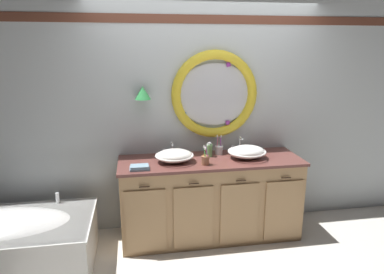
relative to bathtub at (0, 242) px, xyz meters
name	(u,v)px	position (x,y,z in m)	size (l,w,h in m)	color
ground_plane	(214,245)	(2.04, 0.08, -0.30)	(14.00, 14.00, 0.00)	silver
back_wall_assembly	(204,113)	(2.05, 0.67, 1.02)	(6.40, 0.26, 2.60)	silver
vanity_counter	(210,197)	(2.05, 0.32, 0.15)	(1.94, 0.66, 0.88)	tan
bathtub	(0,242)	(0.00, 0.00, 0.00)	(1.69, 0.90, 0.59)	white
sink_basin_left	(174,156)	(1.66, 0.29, 0.65)	(0.40, 0.40, 0.14)	white
sink_basin_right	(247,152)	(2.44, 0.29, 0.66)	(0.41, 0.41, 0.14)	white
faucet_set_left	(172,150)	(1.66, 0.55, 0.65)	(0.21, 0.13, 0.15)	silver
faucet_set_right	(240,146)	(2.44, 0.55, 0.65)	(0.21, 0.12, 0.18)	silver
toothbrush_holder_left	(205,159)	(1.96, 0.16, 0.64)	(0.09, 0.09, 0.22)	#996647
toothbrush_holder_right	(219,149)	(2.18, 0.48, 0.64)	(0.09, 0.09, 0.22)	silver
soap_dispenser	(209,150)	(2.06, 0.42, 0.66)	(0.07, 0.07, 0.16)	#6BAD66
folded_hand_towel	(140,168)	(1.30, 0.12, 0.61)	(0.19, 0.13, 0.04)	#7593A8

